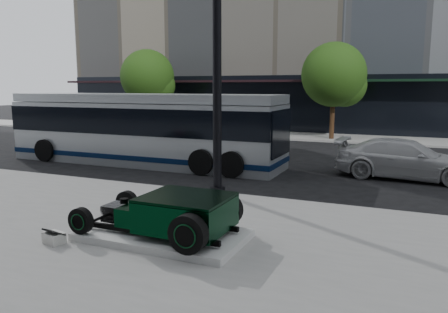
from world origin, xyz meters
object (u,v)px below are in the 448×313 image
at_px(transit_bus, 143,128).
at_px(white_sedan, 406,159).
at_px(lamppost, 217,60).
at_px(hot_rod, 177,213).

height_order(transit_bus, white_sedan, transit_bus).
bearing_deg(transit_bus, lamppost, -37.47).
distance_m(transit_bus, white_sedan, 10.36).
relative_size(hot_rod, transit_bus, 0.27).
bearing_deg(hot_rod, transit_bus, 127.62).
relative_size(hot_rod, white_sedan, 0.67).
relative_size(hot_rod, lamppost, 0.39).
xyz_separation_m(hot_rod, transit_bus, (-6.16, 8.00, 0.79)).
bearing_deg(lamppost, hot_rod, -77.35).
bearing_deg(transit_bus, hot_rod, -52.38).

